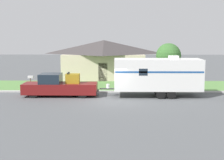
% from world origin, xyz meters
% --- Properties ---
extents(ground_plane, '(120.00, 120.00, 0.00)m').
position_xyz_m(ground_plane, '(0.00, 0.00, 0.00)').
color(ground_plane, '#515456').
extents(curb_strip, '(80.00, 0.30, 0.14)m').
position_xyz_m(curb_strip, '(0.00, 3.75, 0.07)').
color(curb_strip, '#ADADA8').
rests_on(curb_strip, ground_plane).
extents(lawn_strip, '(80.00, 7.00, 0.03)m').
position_xyz_m(lawn_strip, '(0.00, 7.40, 0.01)').
color(lawn_strip, '#568442').
rests_on(lawn_strip, ground_plane).
extents(house_across_street, '(10.26, 6.67, 4.58)m').
position_xyz_m(house_across_street, '(-1.12, 13.58, 2.37)').
color(house_across_street, beige).
rests_on(house_across_street, ground_plane).
extents(pickup_truck, '(6.38, 1.98, 2.04)m').
position_xyz_m(pickup_truck, '(-4.47, 1.94, 0.86)').
color(pickup_truck, black).
rests_on(pickup_truck, ground_plane).
extents(travel_trailer, '(8.53, 2.44, 3.47)m').
position_xyz_m(travel_trailer, '(3.89, 1.94, 1.88)').
color(travel_trailer, black).
rests_on(travel_trailer, ground_plane).
extents(mailbox, '(0.48, 0.20, 1.39)m').
position_xyz_m(mailbox, '(-7.68, 4.65, 1.07)').
color(mailbox, brown).
rests_on(mailbox, ground_plane).
extents(tree_in_yard, '(2.38, 2.38, 4.43)m').
position_xyz_m(tree_in_yard, '(5.36, 5.55, 3.22)').
color(tree_in_yard, brown).
rests_on(tree_in_yard, ground_plane).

